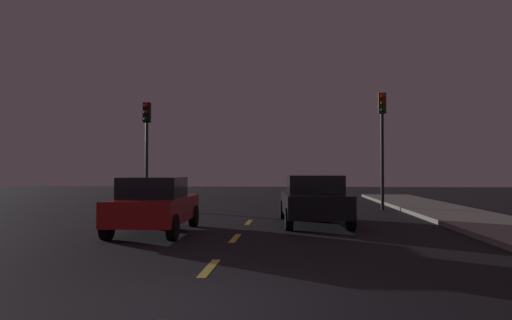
{
  "coord_description": "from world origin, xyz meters",
  "views": [
    {
      "loc": [
        1.45,
        -5.87,
        1.69
      ],
      "look_at": [
        -0.0,
        13.38,
        2.13
      ],
      "focal_mm": 34.31,
      "sensor_mm": 36.0,
      "label": 1
    }
  ],
  "objects_px": {
    "traffic_signal_right": "(382,128)",
    "car_adjacent_lane": "(155,205)",
    "traffic_signal_left": "(147,134)",
    "car_stopped_ahead": "(313,199)"
  },
  "relations": [
    {
      "from": "traffic_signal_right",
      "to": "car_adjacent_lane",
      "type": "distance_m",
      "value": 11.73
    },
    {
      "from": "traffic_signal_right",
      "to": "car_adjacent_lane",
      "type": "relative_size",
      "value": 1.23
    },
    {
      "from": "traffic_signal_right",
      "to": "car_stopped_ahead",
      "type": "xyz_separation_m",
      "value": [
        -3.23,
        -5.93,
        -2.77
      ]
    },
    {
      "from": "car_stopped_ahead",
      "to": "car_adjacent_lane",
      "type": "xyz_separation_m",
      "value": [
        -4.44,
        -2.5,
        -0.02
      ]
    },
    {
      "from": "traffic_signal_left",
      "to": "traffic_signal_right",
      "type": "xyz_separation_m",
      "value": [
        10.48,
        0.0,
        0.2
      ]
    },
    {
      "from": "car_adjacent_lane",
      "to": "traffic_signal_left",
      "type": "bearing_deg",
      "value": 108.42
    },
    {
      "from": "traffic_signal_right",
      "to": "car_stopped_ahead",
      "type": "distance_m",
      "value": 7.3
    },
    {
      "from": "traffic_signal_right",
      "to": "car_stopped_ahead",
      "type": "height_order",
      "value": "traffic_signal_right"
    },
    {
      "from": "traffic_signal_right",
      "to": "car_stopped_ahead",
      "type": "bearing_deg",
      "value": -118.6
    },
    {
      "from": "traffic_signal_left",
      "to": "traffic_signal_right",
      "type": "height_order",
      "value": "traffic_signal_right"
    }
  ]
}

